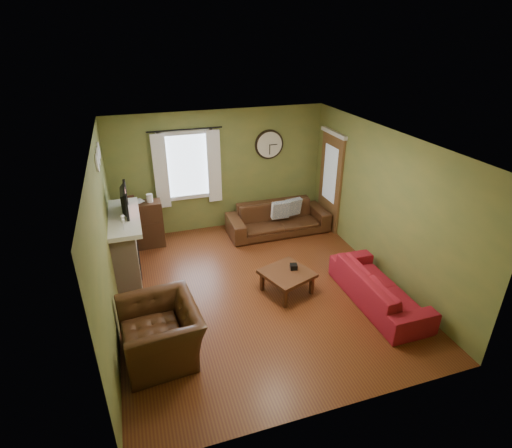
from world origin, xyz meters
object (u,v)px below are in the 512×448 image
object	(u,v)px
armchair	(161,332)
sofa_red	(379,287)
sofa_brown	(278,219)
bookshelf	(143,225)
coffee_table	(287,282)

from	to	relation	value
armchair	sofa_red	bearing A→B (deg)	85.93
sofa_brown	armchair	world-z (taller)	armchair
bookshelf	coffee_table	world-z (taller)	bookshelf
sofa_brown	sofa_red	world-z (taller)	sofa_brown
sofa_brown	sofa_red	distance (m)	2.95
bookshelf	sofa_red	xyz separation A→B (m)	(3.51, -3.10, -0.20)
armchair	coffee_table	bearing A→B (deg)	105.02
bookshelf	coffee_table	xyz separation A→B (m)	(2.19, -2.38, -0.29)
sofa_brown	armchair	xyz separation A→B (m)	(-2.82, -2.96, 0.06)
bookshelf	sofa_red	world-z (taller)	bookshelf
bookshelf	sofa_brown	size ratio (longest dim) A/B	0.44
sofa_brown	coffee_table	bearing A→B (deg)	-106.88
bookshelf	sofa_brown	xyz separation A→B (m)	(2.84, -0.23, -0.17)
sofa_red	bookshelf	bearing A→B (deg)	48.50
sofa_brown	armchair	bearing A→B (deg)	-133.60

